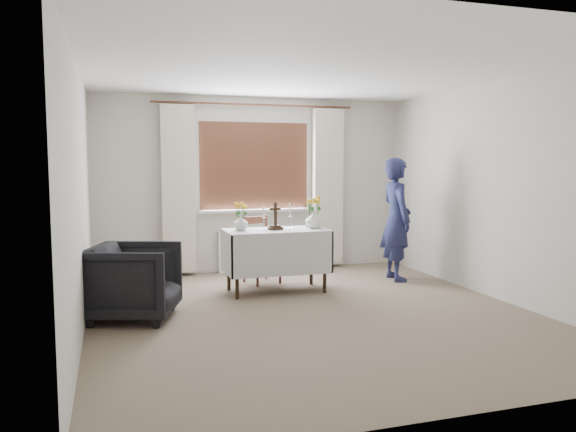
% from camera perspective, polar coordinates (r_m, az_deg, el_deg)
% --- Properties ---
extents(ground, '(5.00, 5.00, 0.00)m').
position_cam_1_polar(ground, '(5.94, 2.57, -9.90)').
color(ground, '#84735B').
rests_on(ground, ground).
extents(altar_table, '(1.24, 0.64, 0.76)m').
position_cam_1_polar(altar_table, '(6.85, -1.20, -4.55)').
color(altar_table, silver).
rests_on(altar_table, ground).
extents(wooden_chair, '(0.50, 0.50, 0.87)m').
position_cam_1_polar(wooden_chair, '(7.34, -2.66, -3.45)').
color(wooden_chair, '#57311E').
rests_on(wooden_chair, ground).
extents(armchair, '(1.06, 1.04, 0.77)m').
position_cam_1_polar(armchair, '(5.88, -15.36, -6.42)').
color(armchair, black).
rests_on(armchair, ground).
extents(person, '(0.44, 0.63, 1.63)m').
position_cam_1_polar(person, '(7.61, 10.95, -0.32)').
color(person, navy).
rests_on(person, ground).
extents(radiator, '(1.10, 0.10, 0.60)m').
position_cam_1_polar(radiator, '(8.14, -3.27, -3.51)').
color(radiator, silver).
rests_on(radiator, ground).
extents(wooden_cross, '(0.18, 0.16, 0.34)m').
position_cam_1_polar(wooden_cross, '(6.75, -1.29, 0.02)').
color(wooden_cross, black).
rests_on(wooden_cross, altar_table).
extents(candlestick_left, '(0.11, 0.11, 0.31)m').
position_cam_1_polar(candlestick_left, '(6.74, -2.47, -0.13)').
color(candlestick_left, silver).
rests_on(candlestick_left, altar_table).
extents(candlestick_right, '(0.09, 0.09, 0.31)m').
position_cam_1_polar(candlestick_right, '(6.87, 0.22, 0.01)').
color(candlestick_right, silver).
rests_on(candlestick_right, altar_table).
extents(flower_vase_left, '(0.22, 0.22, 0.18)m').
position_cam_1_polar(flower_vase_left, '(6.73, -4.82, -0.70)').
color(flower_vase_left, silver).
rests_on(flower_vase_left, altar_table).
extents(flower_vase_right, '(0.22, 0.22, 0.21)m').
position_cam_1_polar(flower_vase_right, '(6.92, 2.63, -0.39)').
color(flower_vase_right, silver).
rests_on(flower_vase_right, altar_table).
extents(wicker_basket, '(0.22, 0.22, 0.07)m').
position_cam_1_polar(wicker_basket, '(7.08, 2.52, -0.83)').
color(wicker_basket, brown).
rests_on(wicker_basket, altar_table).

